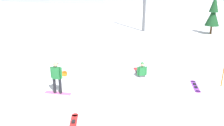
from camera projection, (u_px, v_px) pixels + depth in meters
name	position (u px, v px, depth m)	size (l,w,h in m)	color
ground_plane	(122.00, 105.00, 10.57)	(800.00, 800.00, 0.00)	white
snowboarder_foreground	(57.00, 77.00, 11.46)	(1.46, 0.71, 1.73)	pink
snowboarder_midground	(141.00, 71.00, 14.05)	(1.39, 1.61, 0.96)	#4C4C51
loose_snowboard_near_right	(73.00, 126.00, 8.94)	(1.27, 1.76, 0.09)	red
loose_snowboard_near_left	(195.00, 86.00, 12.57)	(0.88, 1.72, 0.09)	#993FD8
backpack_orange	(63.00, 74.00, 14.12)	(0.56, 0.50, 0.28)	orange
trail_marker_pole	(223.00, 73.00, 12.36)	(0.06, 0.06, 1.55)	orange
pine_tree_broad	(213.00, 13.00, 26.31)	(1.65, 1.65, 4.57)	#472D19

